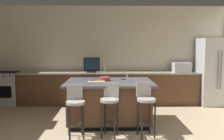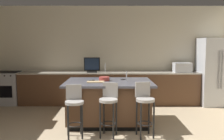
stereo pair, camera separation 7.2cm
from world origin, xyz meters
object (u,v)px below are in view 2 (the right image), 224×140
at_px(tv_monitor, 92,65).
at_px(microwave, 182,67).
at_px(kitchen_island, 109,102).
at_px(bar_stool_center, 109,105).
at_px(range_oven, 7,88).
at_px(fruit_bowl, 104,79).
at_px(tv_remote, 92,81).
at_px(refrigerator, 214,72).
at_px(cutting_board, 96,82).
at_px(cell_phone, 123,79).
at_px(bar_stool_left, 74,106).
at_px(bar_stool_right, 145,104).

bearing_deg(tv_monitor, microwave, 1.15).
xyz_separation_m(kitchen_island, bar_stool_center, (0.01, -0.74, 0.13)).
xyz_separation_m(kitchen_island, range_oven, (-2.93, 1.68, -0.00)).
height_order(fruit_bowl, tv_remote, fruit_bowl).
height_order(refrigerator, tv_remote, refrigerator).
bearing_deg(range_oven, tv_remote, -33.08).
relative_size(range_oven, cutting_board, 2.59).
xyz_separation_m(kitchen_island, cell_phone, (0.33, 0.25, 0.45)).
bearing_deg(kitchen_island, bar_stool_center, -89.39).
relative_size(range_oven, bar_stool_left, 0.98).
distance_m(range_oven, cutting_board, 3.26).
bearing_deg(cell_phone, microwave, 69.61).
distance_m(bar_stool_right, fruit_bowl, 1.19).
bearing_deg(bar_stool_right, tv_remote, 131.89).
distance_m(tv_monitor, bar_stool_right, 2.70).
height_order(kitchen_island, cutting_board, cutting_board).
bearing_deg(bar_stool_left, fruit_bowl, 46.34).
distance_m(microwave, tv_monitor, 2.57).
xyz_separation_m(bar_stool_left, tv_remote, (0.26, 0.79, 0.35)).
height_order(refrigerator, cutting_board, refrigerator).
relative_size(bar_stool_center, fruit_bowl, 4.29).
distance_m(range_oven, tv_remote, 3.10).
xyz_separation_m(kitchen_island, tv_remote, (-0.37, 0.01, 0.46)).
relative_size(range_oven, tv_monitor, 2.08).
relative_size(tv_monitor, fruit_bowl, 1.95).
relative_size(bar_stool_right, tv_remote, 5.89).
height_order(microwave, cutting_board, microwave).
height_order(fruit_bowl, cutting_board, fruit_bowl).
bearing_deg(kitchen_island, fruit_bowl, 137.84).
height_order(bar_stool_right, cell_phone, bar_stool_right).
bearing_deg(bar_stool_center, kitchen_island, 104.21).
height_order(microwave, bar_stool_center, microwave).
bearing_deg(refrigerator, microwave, 174.24).
bearing_deg(fruit_bowl, tv_monitor, 104.11).
distance_m(kitchen_island, range_oven, 3.38).
bearing_deg(tv_monitor, bar_stool_left, -93.24).
bearing_deg(kitchen_island, bar_stool_right, -48.38).
height_order(range_oven, cutting_board, range_oven).
bearing_deg(range_oven, kitchen_island, -29.84).
relative_size(bar_stool_left, cell_phone, 6.40).
height_order(refrigerator, tv_monitor, refrigerator).
bearing_deg(cutting_board, microwave, 37.70).
distance_m(bar_stool_left, cutting_board, 0.81).
height_order(kitchen_island, cell_phone, cell_phone).
xyz_separation_m(fruit_bowl, cell_phone, (0.43, 0.16, -0.04)).
bearing_deg(cutting_board, bar_stool_center, -65.19).
bearing_deg(tv_monitor, bar_stool_right, -64.15).
relative_size(kitchen_island, tv_remote, 10.91).
xyz_separation_m(bar_stool_left, fruit_bowl, (0.52, 0.87, 0.39)).
xyz_separation_m(range_oven, bar_stool_left, (2.31, -2.46, 0.11)).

